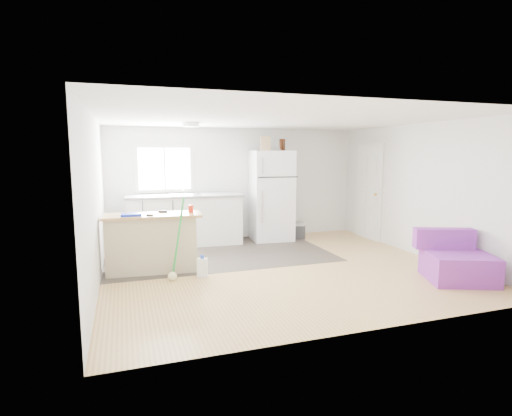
{
  "coord_description": "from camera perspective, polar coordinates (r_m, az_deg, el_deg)",
  "views": [
    {
      "loc": [
        -2.36,
        -5.92,
        1.86
      ],
      "look_at": [
        -0.16,
        0.7,
        0.91
      ],
      "focal_mm": 28.0,
      "sensor_mm": 36.0,
      "label": 1
    }
  ],
  "objects": [
    {
      "name": "blue_tray",
      "position": [
        6.36,
        -17.4,
        -0.9
      ],
      "size": [
        0.3,
        0.22,
        0.04
      ],
      "primitive_type": "cube",
      "rotation": [
        0.0,
        0.0,
        -0.01
      ],
      "color": "#1528C6",
      "rests_on": "peninsula"
    },
    {
      "name": "room",
      "position": [
        6.41,
        3.33,
        1.85
      ],
      "size": [
        5.51,
        5.01,
        2.41
      ],
      "color": "#AE8749",
      "rests_on": "ground"
    },
    {
      "name": "ceiling_fixture",
      "position": [
        7.24,
        -9.3,
        11.65
      ],
      "size": [
        0.3,
        0.3,
        0.07
      ],
      "primitive_type": "cylinder",
      "color": "white",
      "rests_on": "ceiling"
    },
    {
      "name": "bottle_right",
      "position": [
        8.65,
        3.95,
        8.99
      ],
      "size": [
        0.08,
        0.08,
        0.25
      ],
      "primitive_type": "cylinder",
      "rotation": [
        0.0,
        0.0,
        0.22
      ],
      "color": "#351709",
      "rests_on": "refrigerator"
    },
    {
      "name": "interior_door",
      "position": [
        9.08,
        15.78,
        2.17
      ],
      "size": [
        0.11,
        0.92,
        2.1
      ],
      "color": "white",
      "rests_on": "right_wall"
    },
    {
      "name": "window",
      "position": [
        8.46,
        -12.93,
        5.5
      ],
      "size": [
        1.18,
        0.06,
        0.98
      ],
      "color": "white",
      "rests_on": "back_wall"
    },
    {
      "name": "bottle_left",
      "position": [
        8.57,
        3.57,
        9.0
      ],
      "size": [
        0.08,
        0.08,
        0.25
      ],
      "primitive_type": "cylinder",
      "rotation": [
        0.0,
        0.0,
        0.12
      ],
      "color": "#351709",
      "rests_on": "refrigerator"
    },
    {
      "name": "tool_b",
      "position": [
        6.28,
        -14.91,
        -0.96
      ],
      "size": [
        0.11,
        0.06,
        0.03
      ],
      "primitive_type": "cube",
      "rotation": [
        0.0,
        0.0,
        -0.24
      ],
      "color": "black",
      "rests_on": "peninsula"
    },
    {
      "name": "kitchen_cabinets",
      "position": [
        8.26,
        -10.06,
        -1.62
      ],
      "size": [
        2.35,
        0.82,
        1.33
      ],
      "rotation": [
        0.0,
        0.0,
        -0.05
      ],
      "color": "white",
      "rests_on": "floor"
    },
    {
      "name": "red_cup",
      "position": [
        6.48,
        -9.31,
        -0.11
      ],
      "size": [
        0.09,
        0.09,
        0.12
      ],
      "primitive_type": "cylinder",
      "rotation": [
        0.0,
        0.0,
        0.07
      ],
      "color": "red",
      "rests_on": "peninsula"
    },
    {
      "name": "peninsula",
      "position": [
        6.52,
        -14.64,
        -4.82
      ],
      "size": [
        1.54,
        0.69,
        0.92
      ],
      "rotation": [
        0.0,
        0.0,
        -0.08
      ],
      "color": "tan",
      "rests_on": "floor"
    },
    {
      "name": "cleaner_jug",
      "position": [
        6.16,
        -7.68,
        -8.41
      ],
      "size": [
        0.18,
        0.15,
        0.34
      ],
      "rotation": [
        0.0,
        0.0,
        -0.32
      ],
      "color": "white",
      "rests_on": "floor"
    },
    {
      "name": "mop",
      "position": [
        6.09,
        -11.6,
        -7.89
      ],
      "size": [
        0.28,
        0.33,
        1.24
      ],
      "rotation": [
        0.0,
        0.0,
        0.55
      ],
      "color": "green",
      "rests_on": "floor"
    },
    {
      "name": "cardboard_box",
      "position": [
        8.42,
        1.37,
        9.21
      ],
      "size": [
        0.22,
        0.14,
        0.3
      ],
      "primitive_type": "cube",
      "rotation": [
        0.0,
        0.0,
        -0.19
      ],
      "color": "tan",
      "rests_on": "refrigerator"
    },
    {
      "name": "purple_seat",
      "position": [
        6.65,
        26.67,
        -6.94
      ],
      "size": [
        1.13,
        1.12,
        0.73
      ],
      "rotation": [
        0.0,
        0.0,
        -0.39
      ],
      "color": "purple",
      "rests_on": "floor"
    },
    {
      "name": "refrigerator",
      "position": [
        8.6,
        2.18,
        1.78
      ],
      "size": [
        0.91,
        0.86,
        1.92
      ],
      "rotation": [
        0.0,
        0.0,
        -0.08
      ],
      "color": "white",
      "rests_on": "floor"
    },
    {
      "name": "tool_a",
      "position": [
        6.59,
        -13.18,
        -0.48
      ],
      "size": [
        0.15,
        0.08,
        0.03
      ],
      "primitive_type": "cube",
      "rotation": [
        0.0,
        0.0,
        -0.2
      ],
      "color": "black",
      "rests_on": "peninsula"
    },
    {
      "name": "cooler",
      "position": [
        8.86,
        5.46,
        -3.17
      ],
      "size": [
        0.53,
        0.42,
        0.35
      ],
      "rotation": [
        0.0,
        0.0,
        -0.26
      ],
      "color": "#303033",
      "rests_on": "floor"
    },
    {
      "name": "vinyl_zone",
      "position": [
        7.59,
        -5.4,
        -6.41
      ],
      "size": [
        4.05,
        2.5,
        0.0
      ],
      "primitive_type": "cube",
      "color": "#372F29",
      "rests_on": "floor"
    }
  ]
}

